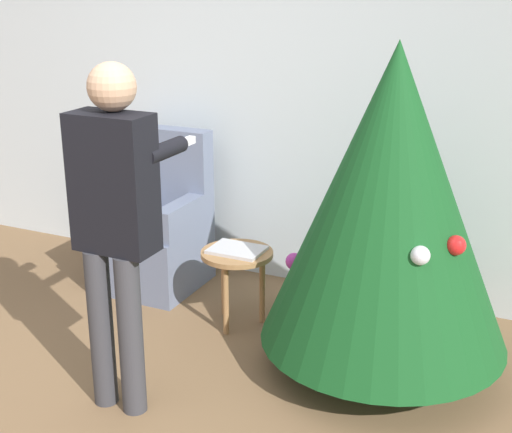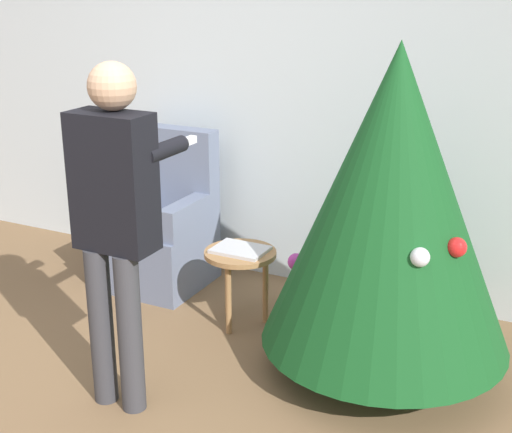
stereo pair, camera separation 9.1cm
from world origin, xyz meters
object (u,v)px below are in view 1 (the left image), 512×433
(armchair, at_px, (155,232))
(christmas_tree, at_px, (390,199))
(side_stool, at_px, (237,262))
(person_standing, at_px, (115,212))

(armchair, bearing_deg, christmas_tree, -14.83)
(side_stool, bearing_deg, christmas_tree, -8.31)
(armchair, relative_size, person_standing, 0.63)
(christmas_tree, distance_m, person_standing, 1.37)
(armchair, xyz_separation_m, person_standing, (0.66, -1.31, 0.64))
(person_standing, relative_size, side_stool, 3.55)
(person_standing, bearing_deg, armchair, 116.66)
(christmas_tree, relative_size, armchair, 1.66)
(side_stool, bearing_deg, person_standing, -97.71)
(christmas_tree, height_order, side_stool, christmas_tree)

